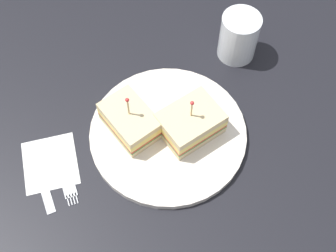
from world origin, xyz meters
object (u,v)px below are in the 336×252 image
(drink_glass, at_px, (238,39))
(knife, at_px, (43,185))
(sandwich_half_front, at_px, (190,123))
(sandwich_half_back, at_px, (130,121))
(plate, at_px, (168,133))
(napkin, at_px, (51,165))
(fork, at_px, (67,181))

(drink_glass, relative_size, knife, 0.80)
(sandwich_half_front, height_order, sandwich_half_back, sandwich_half_back)
(plate, bearing_deg, sandwich_half_front, -10.80)
(plate, bearing_deg, sandwich_half_back, 157.75)
(napkin, distance_m, knife, 0.04)
(plate, distance_m, knife, 0.24)
(sandwich_half_back, height_order, napkin, sandwich_half_back)
(sandwich_half_back, distance_m, napkin, 0.16)
(drink_glass, bearing_deg, knife, -155.52)
(plate, height_order, napkin, plate)
(sandwich_half_back, relative_size, knife, 1.00)
(plate, bearing_deg, napkin, -178.77)
(napkin, bearing_deg, sandwich_half_back, 11.09)
(sandwich_half_front, xyz_separation_m, sandwich_half_back, (-0.10, 0.03, -0.00))
(sandwich_half_front, bearing_deg, napkin, 179.38)
(drink_glass, relative_size, fork, 0.81)
(plate, xyz_separation_m, knife, (-0.23, -0.04, -0.01))
(sandwich_half_back, relative_size, fork, 1.02)
(sandwich_half_back, bearing_deg, drink_glass, 26.89)
(drink_glass, bearing_deg, plate, -140.73)
(sandwich_half_front, distance_m, napkin, 0.26)
(sandwich_half_front, bearing_deg, fork, -171.48)
(plate, bearing_deg, knife, -170.41)
(napkin, bearing_deg, knife, -115.66)
(sandwich_half_front, height_order, knife, sandwich_half_front)
(sandwich_half_front, xyz_separation_m, napkin, (-0.25, 0.00, -0.04))
(sandwich_half_back, height_order, knife, sandwich_half_back)
(sandwich_half_front, distance_m, drink_glass, 0.21)
(sandwich_half_back, xyz_separation_m, drink_glass, (0.25, 0.12, 0.00))
(plate, distance_m, sandwich_half_back, 0.07)
(sandwich_half_front, distance_m, sandwich_half_back, 0.11)
(napkin, xyz_separation_m, fork, (0.02, -0.04, 0.00))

